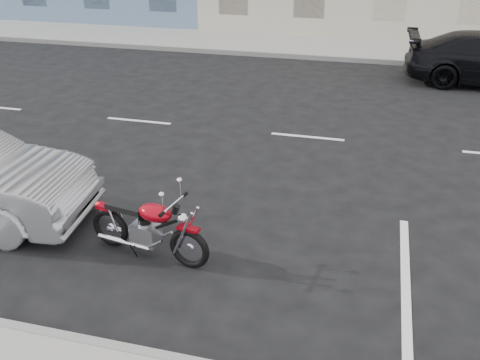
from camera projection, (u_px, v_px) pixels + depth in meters
The scene contains 4 objects.
ground at pixel (402, 146), 11.25m from camera, with size 120.00×120.00×0.00m, color black.
sidewalk_far at pixel (261, 44), 19.89m from camera, with size 80.00×3.40×0.15m, color gray.
curb_far at pixel (250, 54), 18.41m from camera, with size 80.00×0.12×0.16m, color gray.
motorcycle at pixel (191, 240), 7.17m from camera, with size 1.90×0.68×0.96m.
Camera 1 is at (-0.67, -10.92, 4.35)m, focal length 40.00 mm.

